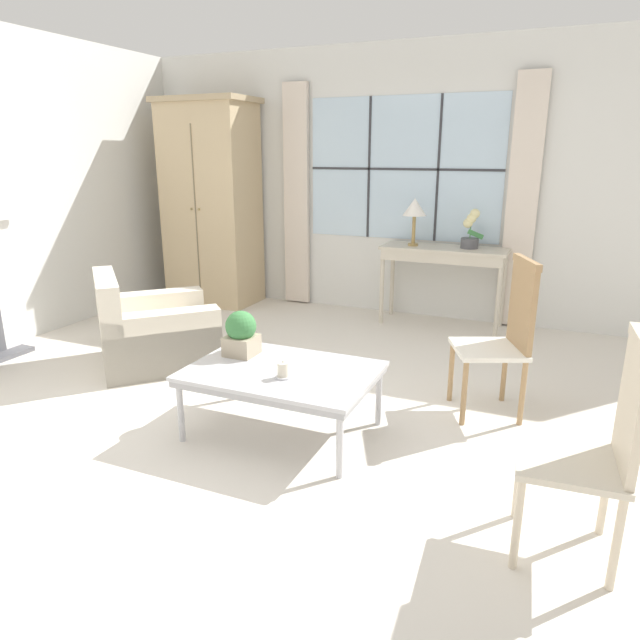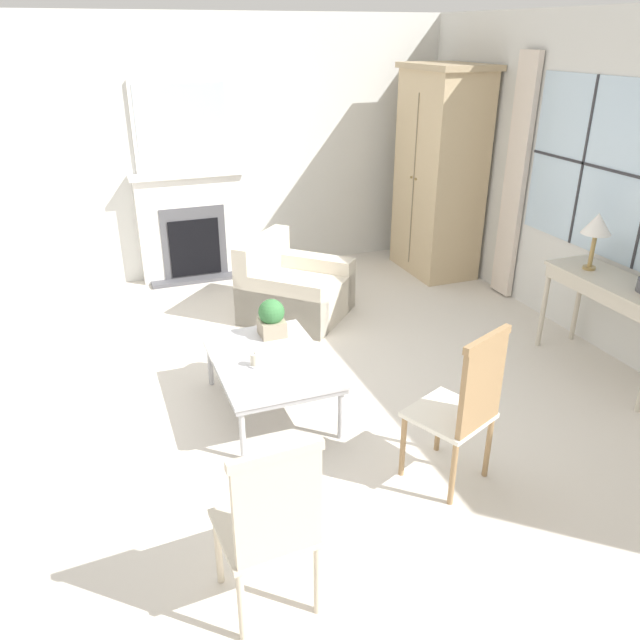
{
  "view_description": "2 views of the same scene",
  "coord_description": "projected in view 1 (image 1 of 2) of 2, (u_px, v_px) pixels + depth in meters",
  "views": [
    {
      "loc": [
        1.64,
        -3.0,
        1.73
      ],
      "look_at": [
        0.1,
        0.56,
        0.58
      ],
      "focal_mm": 32.0,
      "sensor_mm": 36.0,
      "label": 1
    },
    {
      "loc": [
        3.99,
        -1.13,
        2.6
      ],
      "look_at": [
        0.15,
        0.32,
        0.7
      ],
      "focal_mm": 35.0,
      "sensor_mm": 36.0,
      "label": 2
    }
  ],
  "objects": [
    {
      "name": "ground_plane",
      "position": [
        272.0,
        425.0,
        3.76
      ],
      "size": [
        14.0,
        14.0,
        0.0
      ],
      "primitive_type": "plane",
      "color": "silver"
    },
    {
      "name": "wall_back_windowed",
      "position": [
        403.0,
        185.0,
        6.02
      ],
      "size": [
        7.2,
        0.14,
        2.8
      ],
      "color": "silver",
      "rests_on": "ground_plane"
    },
    {
      "name": "armoire",
      "position": [
        212.0,
        203.0,
        6.56
      ],
      "size": [
        1.07,
        0.7,
        2.3
      ],
      "color": "tan",
      "rests_on": "ground_plane"
    },
    {
      "name": "console_table",
      "position": [
        444.0,
        256.0,
        5.74
      ],
      "size": [
        1.24,
        0.46,
        0.81
      ],
      "color": "beige",
      "rests_on": "ground_plane"
    },
    {
      "name": "table_lamp",
      "position": [
        415.0,
        209.0,
        5.7
      ],
      "size": [
        0.24,
        0.24,
        0.48
      ],
      "color": "#9E7F47",
      "rests_on": "console_table"
    },
    {
      "name": "potted_orchid",
      "position": [
        471.0,
        232.0,
        5.61
      ],
      "size": [
        0.22,
        0.17,
        0.39
      ],
      "color": "#4C4C51",
      "rests_on": "console_table"
    },
    {
      "name": "armchair_upholstered",
      "position": [
        153.0,
        333.0,
        4.81
      ],
      "size": [
        1.28,
        1.28,
        0.78
      ],
      "color": "beige",
      "rests_on": "ground_plane"
    },
    {
      "name": "side_chair_wooden",
      "position": [
        506.0,
        330.0,
        3.78
      ],
      "size": [
        0.58,
        0.58,
        1.07
      ],
      "color": "white",
      "rests_on": "ground_plane"
    },
    {
      "name": "accent_chair_wooden",
      "position": [
        600.0,
        439.0,
        2.39
      ],
      "size": [
        0.47,
        0.47,
        1.04
      ],
      "color": "beige",
      "rests_on": "ground_plane"
    },
    {
      "name": "coffee_table",
      "position": [
        282.0,
        375.0,
        3.55
      ],
      "size": [
        1.15,
        0.8,
        0.43
      ],
      "color": "#BCBCC1",
      "rests_on": "ground_plane"
    },
    {
      "name": "potted_plant_small",
      "position": [
        241.0,
        333.0,
        3.75
      ],
      "size": [
        0.2,
        0.2,
        0.3
      ],
      "color": "tan",
      "rests_on": "coffee_table"
    },
    {
      "name": "pillar_candle",
      "position": [
        283.0,
        371.0,
        3.39
      ],
      "size": [
        0.1,
        0.1,
        0.11
      ],
      "color": "silver",
      "rests_on": "coffee_table"
    }
  ]
}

